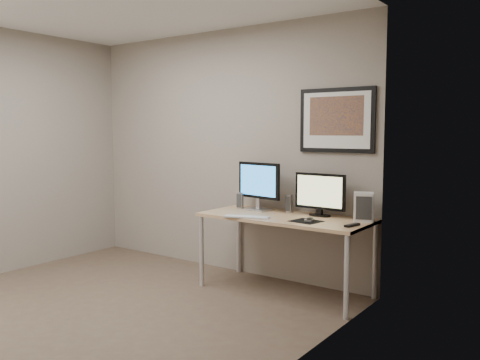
{
  "coord_description": "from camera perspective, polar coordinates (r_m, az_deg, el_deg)",
  "views": [
    {
      "loc": [
        3.38,
        -2.7,
        1.52
      ],
      "look_at": [
        0.66,
        1.1,
        1.07
      ],
      "focal_mm": 38.0,
      "sensor_mm": 36.0,
      "label": 1
    }
  ],
  "objects": [
    {
      "name": "mouse",
      "position": [
        4.51,
        7.84,
        -4.37
      ],
      "size": [
        0.07,
        0.11,
        0.03
      ],
      "primitive_type": "ellipsoid",
      "rotation": [
        0.0,
        0.0,
        0.09
      ],
      "color": "black",
      "rests_on": "mousepad"
    },
    {
      "name": "remote",
      "position": [
        4.35,
        12.48,
        -4.94
      ],
      "size": [
        0.08,
        0.18,
        0.02
      ],
      "primitive_type": "cube",
      "rotation": [
        0.0,
        0.0,
        -0.18
      ],
      "color": "black",
      "rests_on": "desk"
    },
    {
      "name": "floor",
      "position": [
        4.59,
        -15.33,
        -14.03
      ],
      "size": [
        3.6,
        3.6,
        0.0
      ],
      "primitive_type": "plane",
      "color": "brown",
      "rests_on": "ground"
    },
    {
      "name": "monitor_tv",
      "position": [
        4.77,
        8.96,
        -1.49
      ],
      "size": [
        0.51,
        0.13,
        0.4
      ],
      "rotation": [
        0.0,
        0.0,
        -0.03
      ],
      "color": "black",
      "rests_on": "desk"
    },
    {
      "name": "room",
      "position": [
        4.63,
        -11.51,
        6.93
      ],
      "size": [
        3.6,
        3.6,
        3.6
      ],
      "color": "white",
      "rests_on": "ground"
    },
    {
      "name": "speaker_right",
      "position": [
        4.98,
        5.56,
        -2.62
      ],
      "size": [
        0.07,
        0.07,
        0.17
      ],
      "primitive_type": "cylinder",
      "rotation": [
        0.0,
        0.0,
        0.03
      ],
      "color": "#A6A6AA",
      "rests_on": "desk"
    },
    {
      "name": "keyboard",
      "position": [
        4.66,
        0.73,
        -4.16
      ],
      "size": [
        0.44,
        0.24,
        0.01
      ],
      "primitive_type": "cube",
      "rotation": [
        0.0,
        0.0,
        0.32
      ],
      "color": "silver",
      "rests_on": "desk"
    },
    {
      "name": "speaker_left",
      "position": [
        5.2,
        0.05,
        -2.31
      ],
      "size": [
        0.07,
        0.07,
        0.16
      ],
      "primitive_type": "cylinder",
      "rotation": [
        0.0,
        0.0,
        0.11
      ],
      "color": "#A6A6AA",
      "rests_on": "desk"
    },
    {
      "name": "framed_art",
      "position": [
        4.83,
        10.79,
        6.62
      ],
      "size": [
        0.75,
        0.04,
        0.6
      ],
      "color": "black",
      "rests_on": "room"
    },
    {
      "name": "desk",
      "position": [
        4.78,
        5.08,
        -4.83
      ],
      "size": [
        1.6,
        0.7,
        0.73
      ],
      "color": "#A36F4E",
      "rests_on": "floor"
    },
    {
      "name": "fan_unit",
      "position": [
        4.57,
        13.71,
        -2.96
      ],
      "size": [
        0.2,
        0.18,
        0.26
      ],
      "primitive_type": "cube",
      "rotation": [
        0.0,
        0.0,
        0.41
      ],
      "color": "silver",
      "rests_on": "desk"
    },
    {
      "name": "monitor_large",
      "position": [
        5.05,
        2.12,
        -0.44
      ],
      "size": [
        0.52,
        0.21,
        0.48
      ],
      "rotation": [
        0.0,
        0.0,
        -0.17
      ],
      "color": "#A6A6AA",
      "rests_on": "desk"
    },
    {
      "name": "mousepad",
      "position": [
        4.51,
        7.42,
        -4.61
      ],
      "size": [
        0.28,
        0.25,
        0.0
      ],
      "primitive_type": "cube",
      "rotation": [
        0.0,
        0.0,
        -0.15
      ],
      "color": "black",
      "rests_on": "desk"
    }
  ]
}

